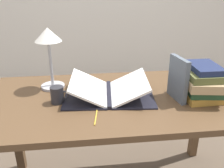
{
  "coord_description": "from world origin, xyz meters",
  "views": [
    {
      "loc": [
        -0.18,
        -1.3,
        1.42
      ],
      "look_at": [
        -0.02,
        0.01,
        0.84
      ],
      "focal_mm": 40.0,
      "sensor_mm": 36.0,
      "label": 1
    }
  ],
  "objects_px": {
    "book_standing_upright": "(178,79)",
    "coffee_mug": "(58,95)",
    "pencil": "(96,117)",
    "reading_lamp": "(49,43)",
    "book_stack_tall": "(202,82)",
    "open_book": "(109,90)"
  },
  "relations": [
    {
      "from": "reading_lamp",
      "to": "coffee_mug",
      "type": "relative_size",
      "value": 3.65
    },
    {
      "from": "open_book",
      "to": "reading_lamp",
      "type": "height_order",
      "value": "reading_lamp"
    },
    {
      "from": "book_standing_upright",
      "to": "pencil",
      "type": "relative_size",
      "value": 1.74
    },
    {
      "from": "coffee_mug",
      "to": "pencil",
      "type": "xyz_separation_m",
      "value": [
        0.2,
        -0.19,
        -0.04
      ]
    },
    {
      "from": "open_book",
      "to": "reading_lamp",
      "type": "relative_size",
      "value": 1.44
    },
    {
      "from": "open_book",
      "to": "coffee_mug",
      "type": "bearing_deg",
      "value": -164.3
    },
    {
      "from": "reading_lamp",
      "to": "coffee_mug",
      "type": "distance_m",
      "value": 0.33
    },
    {
      "from": "reading_lamp",
      "to": "coffee_mug",
      "type": "xyz_separation_m",
      "value": [
        0.05,
        -0.22,
        -0.24
      ]
    },
    {
      "from": "coffee_mug",
      "to": "book_stack_tall",
      "type": "bearing_deg",
      "value": -2.24
    },
    {
      "from": "reading_lamp",
      "to": "pencil",
      "type": "relative_size",
      "value": 2.68
    },
    {
      "from": "open_book",
      "to": "pencil",
      "type": "xyz_separation_m",
      "value": [
        -0.09,
        -0.25,
        -0.03
      ]
    },
    {
      "from": "reading_lamp",
      "to": "pencil",
      "type": "distance_m",
      "value": 0.56
    },
    {
      "from": "open_book",
      "to": "reading_lamp",
      "type": "xyz_separation_m",
      "value": [
        -0.34,
        0.16,
        0.25
      ]
    },
    {
      "from": "book_standing_upright",
      "to": "coffee_mug",
      "type": "bearing_deg",
      "value": 167.81
    },
    {
      "from": "reading_lamp",
      "to": "coffee_mug",
      "type": "height_order",
      "value": "reading_lamp"
    },
    {
      "from": "book_standing_upright",
      "to": "reading_lamp",
      "type": "xyz_separation_m",
      "value": [
        -0.72,
        0.25,
        0.16
      ]
    },
    {
      "from": "coffee_mug",
      "to": "pencil",
      "type": "height_order",
      "value": "coffee_mug"
    },
    {
      "from": "book_stack_tall",
      "to": "book_standing_upright",
      "type": "height_order",
      "value": "book_standing_upright"
    },
    {
      "from": "book_stack_tall",
      "to": "coffee_mug",
      "type": "xyz_separation_m",
      "value": [
        -0.82,
        0.03,
        -0.05
      ]
    },
    {
      "from": "book_stack_tall",
      "to": "reading_lamp",
      "type": "relative_size",
      "value": 0.82
    },
    {
      "from": "open_book",
      "to": "pencil",
      "type": "height_order",
      "value": "open_book"
    },
    {
      "from": "book_stack_tall",
      "to": "book_standing_upright",
      "type": "relative_size",
      "value": 1.26
    }
  ]
}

